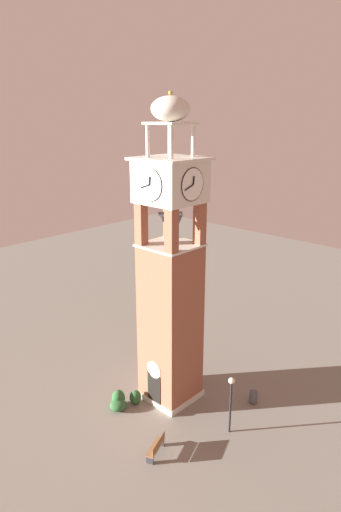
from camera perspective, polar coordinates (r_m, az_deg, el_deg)
name	(u,v)px	position (r m, az deg, el deg)	size (l,w,h in m)	color
ground	(170,395)	(30.56, 0.00, -17.21)	(80.00, 80.00, 0.00)	gray
clock_tower	(170,285)	(26.94, 0.00, -3.69)	(3.53, 3.53, 18.58)	#93543D
park_bench	(156,447)	(26.06, -1.79, -23.00)	(0.98, 1.65, 0.95)	brown
lamp_post	(231,394)	(26.51, 7.65, -16.94)	(0.36, 0.36, 3.54)	black
trash_bin	(253,397)	(30.17, 10.42, -17.14)	(0.52, 0.52, 0.80)	#4C4C51
shrub_near_entry	(135,397)	(29.70, -4.46, -17.36)	(0.74, 0.74, 0.91)	#28562D
shrub_left_of_tower	(118,398)	(29.61, -6.60, -17.39)	(0.82, 0.82, 1.05)	#28562D
shrub_behind_bench	(118,405)	(29.39, -6.63, -18.21)	(1.04, 1.04, 0.61)	#28562D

